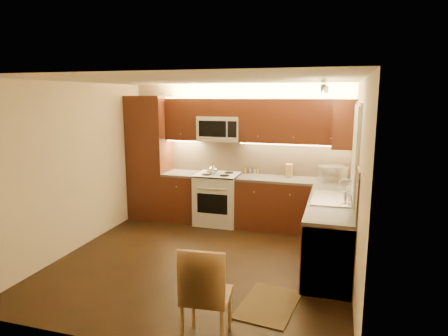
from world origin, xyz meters
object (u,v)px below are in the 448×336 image
(toaster_oven, at_px, (332,174))
(sink, at_px, (332,193))
(stove, at_px, (218,199))
(soap_bottle, at_px, (349,189))
(kettle, at_px, (213,169))
(dining_chair, at_px, (207,293))
(knife_block, at_px, (289,171))
(microwave, at_px, (220,129))

(toaster_oven, bearing_deg, sink, -108.67)
(stove, distance_m, soap_bottle, 2.44)
(kettle, bearing_deg, dining_chair, -70.85)
(stove, height_order, kettle, kettle)
(toaster_oven, height_order, soap_bottle, toaster_oven)
(dining_chair, bearing_deg, toaster_oven, 68.23)
(knife_block, height_order, soap_bottle, knife_block)
(stove, xyz_separation_m, dining_chair, (0.95, -3.38, 0.03))
(toaster_oven, bearing_deg, soap_bottle, -93.33)
(stove, bearing_deg, dining_chair, -74.35)
(soap_bottle, relative_size, dining_chair, 0.17)
(sink, height_order, dining_chair, sink)
(sink, relative_size, dining_chair, 0.88)
(kettle, bearing_deg, knife_block, 12.20)
(stove, bearing_deg, soap_bottle, -20.10)
(toaster_oven, relative_size, dining_chair, 0.43)
(microwave, distance_m, soap_bottle, 2.54)
(sink, xyz_separation_m, knife_block, (-0.75, 1.30, 0.04))
(dining_chair, bearing_deg, knife_block, 79.96)
(kettle, distance_m, knife_block, 1.33)
(soap_bottle, bearing_deg, knife_block, 139.62)
(microwave, xyz_separation_m, kettle, (-0.06, -0.19, -0.70))
(microwave, relative_size, toaster_oven, 1.82)
(stove, bearing_deg, sink, -29.36)
(kettle, relative_size, knife_block, 0.85)
(microwave, xyz_separation_m, toaster_oven, (1.97, -0.08, -0.69))
(stove, xyz_separation_m, soap_bottle, (2.23, -0.82, 0.53))
(toaster_oven, distance_m, knife_block, 0.73)
(kettle, bearing_deg, sink, -25.09)
(kettle, xyz_separation_m, knife_block, (1.31, 0.23, -0.00))
(knife_block, distance_m, dining_chair, 3.60)
(soap_bottle, bearing_deg, sink, -122.70)
(knife_block, xyz_separation_m, soap_bottle, (0.99, -0.99, -0.03))
(soap_bottle, bearing_deg, toaster_oven, 111.52)
(stove, xyz_separation_m, knife_block, (1.25, 0.17, 0.56))
(sink, relative_size, knife_block, 3.72)
(microwave, xyz_separation_m, sink, (2.00, -1.26, -0.74))
(kettle, xyz_separation_m, toaster_oven, (2.03, 0.12, 0.01))
(sink, bearing_deg, stove, 150.64)
(microwave, relative_size, soap_bottle, 4.44)
(microwave, bearing_deg, knife_block, 1.68)
(sink, bearing_deg, toaster_oven, 91.47)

